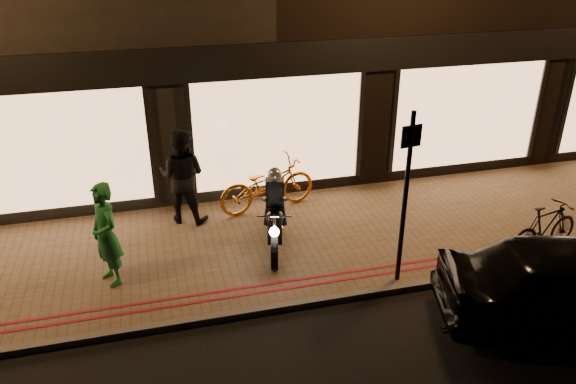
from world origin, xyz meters
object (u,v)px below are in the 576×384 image
(motorcycle, at_px, (275,219))
(bicycle_gold, at_px, (267,185))
(sign_post, at_px, (406,191))
(person_green, at_px, (106,235))

(motorcycle, xyz_separation_m, bicycle_gold, (0.21, 1.59, -0.05))
(motorcycle, relative_size, bicycle_gold, 0.89)
(sign_post, relative_size, bicycle_gold, 1.40)
(sign_post, height_order, person_green, sign_post)
(sign_post, xyz_separation_m, person_green, (-4.73, 1.17, -0.77))
(motorcycle, relative_size, person_green, 1.05)
(motorcycle, height_order, sign_post, sign_post)
(motorcycle, xyz_separation_m, sign_post, (1.79, -1.54, 1.06))
(sign_post, bearing_deg, motorcycle, 139.30)
(sign_post, xyz_separation_m, bicycle_gold, (-1.58, 3.13, -1.12))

